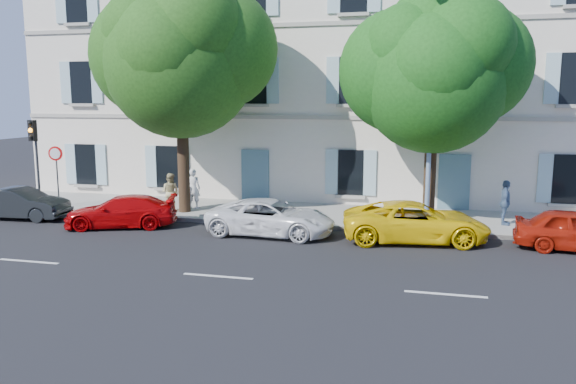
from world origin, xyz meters
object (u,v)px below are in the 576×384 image
(pedestrian_a, at_px, (193,189))
(pedestrian_b, at_px, (170,192))
(tree_right, at_px, (434,79))
(road_sign, at_px, (56,164))
(car_dark_sedan, at_px, (20,203))
(car_yellow_supercar, at_px, (415,222))
(car_red_coupe, at_px, (121,211))
(tree_left, at_px, (180,63))
(car_white_coupe, at_px, (271,217))
(pedestrian_c, at_px, (505,203))
(street_lamp, at_px, (431,97))
(traffic_light, at_px, (34,145))

(pedestrian_a, relative_size, pedestrian_b, 1.08)
(tree_right, bearing_deg, road_sign, -177.64)
(car_dark_sedan, bearing_deg, car_yellow_supercar, -93.76)
(car_red_coupe, distance_m, tree_left, 6.38)
(car_white_coupe, height_order, pedestrian_c, pedestrian_c)
(car_dark_sedan, height_order, car_red_coupe, car_dark_sedan)
(tree_left, bearing_deg, car_red_coupe, -117.78)
(car_dark_sedan, distance_m, car_white_coupe, 10.54)
(tree_left, bearing_deg, car_yellow_supercar, -13.27)
(street_lamp, distance_m, pedestrian_a, 10.57)
(car_yellow_supercar, bearing_deg, car_dark_sedan, 82.05)
(pedestrian_b, bearing_deg, car_white_coupe, 156.54)
(car_red_coupe, height_order, tree_left, tree_left)
(road_sign, relative_size, street_lamp, 0.32)
(car_dark_sedan, bearing_deg, tree_left, -73.28)
(car_dark_sedan, relative_size, road_sign, 1.45)
(tree_right, height_order, traffic_light, tree_right)
(pedestrian_a, bearing_deg, pedestrian_b, 37.55)
(street_lamp, relative_size, pedestrian_a, 4.83)
(pedestrian_c, bearing_deg, street_lamp, 116.97)
(car_dark_sedan, relative_size, pedestrian_b, 2.42)
(car_dark_sedan, relative_size, traffic_light, 1.02)
(road_sign, bearing_deg, tree_left, 5.97)
(car_yellow_supercar, bearing_deg, pedestrian_c, -57.47)
(car_red_coupe, bearing_deg, pedestrian_a, 138.02)
(pedestrian_b, relative_size, pedestrian_c, 0.95)
(road_sign, distance_m, pedestrian_a, 5.92)
(car_white_coupe, relative_size, street_lamp, 0.55)
(car_white_coupe, bearing_deg, car_red_coupe, 93.58)
(road_sign, height_order, pedestrian_a, road_sign)
(car_yellow_supercar, bearing_deg, tree_right, -18.80)
(car_yellow_supercar, distance_m, pedestrian_c, 4.23)
(road_sign, distance_m, pedestrian_c, 18.32)
(tree_left, distance_m, tree_right, 9.91)
(tree_left, relative_size, pedestrian_a, 5.49)
(car_dark_sedan, height_order, car_white_coupe, car_dark_sedan)
(traffic_light, xyz_separation_m, pedestrian_a, (6.47, 1.61, -1.88))
(car_yellow_supercar, height_order, tree_left, tree_left)
(pedestrian_b, bearing_deg, traffic_light, 11.18)
(car_white_coupe, distance_m, tree_right, 7.74)
(pedestrian_a, height_order, pedestrian_b, pedestrian_a)
(car_white_coupe, distance_m, pedestrian_b, 5.66)
(car_yellow_supercar, distance_m, street_lamp, 4.50)
(tree_left, xyz_separation_m, road_sign, (-5.60, -0.59, -4.15))
(car_red_coupe, height_order, street_lamp, street_lamp)
(car_yellow_supercar, relative_size, pedestrian_c, 2.91)
(tree_left, bearing_deg, traffic_light, -172.33)
(road_sign, height_order, street_lamp, street_lamp)
(car_white_coupe, relative_size, road_sign, 1.70)
(car_dark_sedan, distance_m, tree_right, 16.88)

